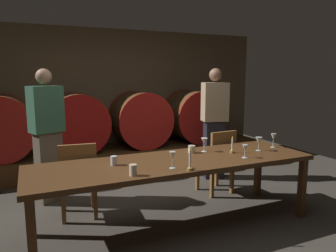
{
  "coord_description": "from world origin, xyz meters",
  "views": [
    {
      "loc": [
        -1.26,
        -2.96,
        1.61
      ],
      "look_at": [
        0.13,
        0.16,
        1.06
      ],
      "focal_mm": 33.74,
      "sensor_mm": 36.0,
      "label": 1
    }
  ],
  "objects_px": {
    "wine_glass_center": "(245,148)",
    "cup_center": "(133,170)",
    "guest_right": "(214,123)",
    "wine_barrel_far_right": "(193,116)",
    "chair_left": "(78,177)",
    "cup_right": "(192,149)",
    "guest_left": "(47,135)",
    "dining_table": "(176,166)",
    "wine_glass_right": "(259,141)",
    "wine_barrel_center_right": "(140,119)",
    "wine_glass_left": "(204,141)",
    "candle_left": "(190,164)",
    "wine_glass_far_right": "(273,137)",
    "wine_barrel_center_left": "(77,123)",
    "cup_left": "(114,161)",
    "chair_right": "(218,159)",
    "wine_barrel_far_left": "(2,127)",
    "wine_glass_far_left": "(172,156)",
    "candle_right": "(232,148)"
  },
  "relations": [
    {
      "from": "wine_glass_center",
      "to": "cup_center",
      "type": "distance_m",
      "value": 1.28
    },
    {
      "from": "guest_right",
      "to": "cup_center",
      "type": "xyz_separation_m",
      "value": [
        -1.82,
        -1.57,
        -0.09
      ]
    },
    {
      "from": "wine_barrel_far_right",
      "to": "chair_left",
      "type": "distance_m",
      "value": 3.03
    },
    {
      "from": "cup_right",
      "to": "guest_left",
      "type": "bearing_deg",
      "value": 143.8
    },
    {
      "from": "dining_table",
      "to": "wine_glass_right",
      "type": "xyz_separation_m",
      "value": [
        1.07,
        -0.02,
        0.18
      ]
    },
    {
      "from": "wine_glass_right",
      "to": "guest_left",
      "type": "bearing_deg",
      "value": 149.85
    },
    {
      "from": "wine_barrel_center_right",
      "to": "wine_glass_left",
      "type": "bearing_deg",
      "value": -89.42
    },
    {
      "from": "candle_left",
      "to": "cup_right",
      "type": "height_order",
      "value": "candle_left"
    },
    {
      "from": "wine_barrel_far_right",
      "to": "wine_glass_far_right",
      "type": "bearing_deg",
      "value": -93.94
    },
    {
      "from": "wine_barrel_center_left",
      "to": "cup_left",
      "type": "distance_m",
      "value": 2.35
    },
    {
      "from": "wine_barrel_center_right",
      "to": "chair_right",
      "type": "relative_size",
      "value": 1.11
    },
    {
      "from": "dining_table",
      "to": "cup_center",
      "type": "xyz_separation_m",
      "value": [
        -0.56,
        -0.32,
        0.11
      ]
    },
    {
      "from": "chair_left",
      "to": "wine_glass_right",
      "type": "distance_m",
      "value": 2.11
    },
    {
      "from": "dining_table",
      "to": "guest_right",
      "type": "bearing_deg",
      "value": 44.9
    },
    {
      "from": "wine_barrel_far_left",
      "to": "guest_left",
      "type": "xyz_separation_m",
      "value": [
        0.58,
        -1.14,
        0.03
      ]
    },
    {
      "from": "wine_barrel_far_right",
      "to": "guest_right",
      "type": "relative_size",
      "value": 0.57
    },
    {
      "from": "guest_left",
      "to": "wine_glass_far_left",
      "type": "bearing_deg",
      "value": 101.26
    },
    {
      "from": "wine_barrel_far_right",
      "to": "wine_glass_right",
      "type": "height_order",
      "value": "wine_barrel_far_right"
    },
    {
      "from": "wine_barrel_far_right",
      "to": "wine_barrel_far_left",
      "type": "bearing_deg",
      "value": 180.0
    },
    {
      "from": "wine_barrel_center_right",
      "to": "guest_right",
      "type": "xyz_separation_m",
      "value": [
        0.82,
        -1.17,
        0.04
      ]
    },
    {
      "from": "candle_left",
      "to": "cup_left",
      "type": "xyz_separation_m",
      "value": [
        -0.6,
        0.46,
        -0.01
      ]
    },
    {
      "from": "wine_barrel_far_right",
      "to": "wine_glass_left",
      "type": "bearing_deg",
      "value": -115.2
    },
    {
      "from": "chair_right",
      "to": "candle_right",
      "type": "xyz_separation_m",
      "value": [
        -0.22,
        -0.62,
        0.3
      ]
    },
    {
      "from": "wine_barrel_center_left",
      "to": "wine_glass_far_right",
      "type": "height_order",
      "value": "wine_barrel_center_left"
    },
    {
      "from": "wine_glass_left",
      "to": "cup_right",
      "type": "height_order",
      "value": "wine_glass_left"
    },
    {
      "from": "wine_glass_right",
      "to": "wine_glass_far_right",
      "type": "bearing_deg",
      "value": 12.99
    },
    {
      "from": "cup_right",
      "to": "wine_barrel_far_left",
      "type": "bearing_deg",
      "value": 132.86
    },
    {
      "from": "candle_left",
      "to": "wine_glass_far_right",
      "type": "height_order",
      "value": "candle_left"
    },
    {
      "from": "chair_right",
      "to": "candle_right",
      "type": "relative_size",
      "value": 4.44
    },
    {
      "from": "wine_glass_far_right",
      "to": "wine_barrel_center_right",
      "type": "bearing_deg",
      "value": 110.83
    },
    {
      "from": "wine_barrel_far_left",
      "to": "wine_glass_right",
      "type": "relative_size",
      "value": 6.04
    },
    {
      "from": "wine_glass_far_left",
      "to": "wine_glass_right",
      "type": "distance_m",
      "value": 1.24
    },
    {
      "from": "guest_right",
      "to": "wine_glass_right",
      "type": "height_order",
      "value": "guest_right"
    },
    {
      "from": "chair_right",
      "to": "candle_right",
      "type": "bearing_deg",
      "value": 65.17
    },
    {
      "from": "wine_barrel_far_right",
      "to": "guest_right",
      "type": "bearing_deg",
      "value": -102.0
    },
    {
      "from": "wine_barrel_center_right",
      "to": "chair_right",
      "type": "distance_m",
      "value": 1.89
    },
    {
      "from": "candle_right",
      "to": "wine_glass_left",
      "type": "relative_size",
      "value": 1.24
    },
    {
      "from": "wine_barrel_far_left",
      "to": "wine_barrel_far_right",
      "type": "xyz_separation_m",
      "value": [
        3.27,
        0.0,
        0.0
      ]
    },
    {
      "from": "cup_center",
      "to": "wine_glass_left",
      "type": "bearing_deg",
      "value": 26.85
    },
    {
      "from": "candle_right",
      "to": "cup_right",
      "type": "distance_m",
      "value": 0.46
    },
    {
      "from": "dining_table",
      "to": "wine_glass_right",
      "type": "relative_size",
      "value": 18.39
    },
    {
      "from": "wine_barrel_far_right",
      "to": "cup_right",
      "type": "distance_m",
      "value": 2.53
    },
    {
      "from": "wine_barrel_far_left",
      "to": "chair_right",
      "type": "height_order",
      "value": "wine_barrel_far_left"
    },
    {
      "from": "wine_glass_left",
      "to": "wine_glass_center",
      "type": "xyz_separation_m",
      "value": [
        0.25,
        -0.42,
        -0.02
      ]
    },
    {
      "from": "dining_table",
      "to": "wine_glass_far_right",
      "type": "xyz_separation_m",
      "value": [
        1.34,
        0.05,
        0.19
      ]
    },
    {
      "from": "wine_barrel_far_right",
      "to": "candle_right",
      "type": "relative_size",
      "value": 4.94
    },
    {
      "from": "guest_left",
      "to": "guest_right",
      "type": "xyz_separation_m",
      "value": [
        2.44,
        -0.03,
        0.01
      ]
    },
    {
      "from": "wine_barrel_center_right",
      "to": "guest_right",
      "type": "relative_size",
      "value": 0.57
    },
    {
      "from": "wine_glass_left",
      "to": "cup_right",
      "type": "bearing_deg",
      "value": 178.84
    },
    {
      "from": "chair_left",
      "to": "wine_glass_left",
      "type": "bearing_deg",
      "value": 169.08
    }
  ]
}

